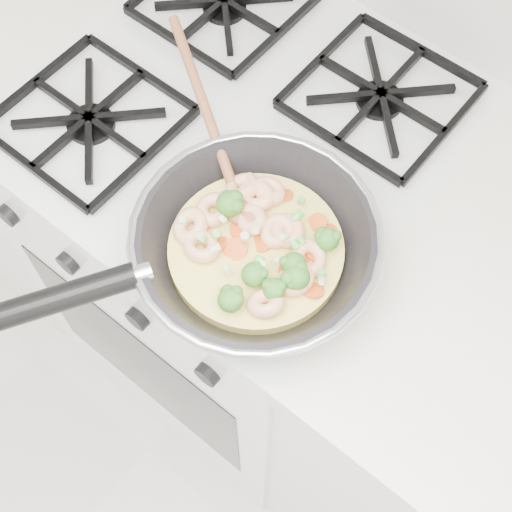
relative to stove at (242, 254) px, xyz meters
The scene contains 2 objects.
stove is the anchor object (origin of this frame).
skillet 0.56m from the stove, 45.45° to the right, with size 0.45×0.46×0.10m.
Camera 1 is at (0.45, 1.19, 1.74)m, focal length 50.82 mm.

